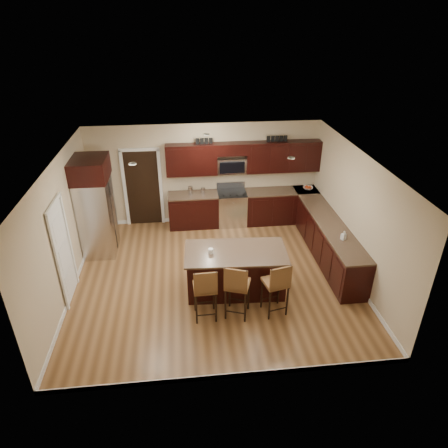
{
  "coord_description": "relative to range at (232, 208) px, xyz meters",
  "views": [
    {
      "loc": [
        -0.59,
        -7.14,
        5.19
      ],
      "look_at": [
        0.24,
        0.4,
        1.1
      ],
      "focal_mm": 32.0,
      "sensor_mm": 36.0,
      "label": 1
    }
  ],
  "objects": [
    {
      "name": "microwave",
      "position": [
        0.0,
        0.15,
        1.15
      ],
      "size": [
        0.76,
        0.31,
        0.4
      ],
      "primitive_type": "cube",
      "color": "silver",
      "rests_on": "upper_cabinets"
    },
    {
      "name": "doorway",
      "position": [
        -2.33,
        0.28,
        0.56
      ],
      "size": [
        0.85,
        0.03,
        2.06
      ],
      "primitive_type": "cube",
      "color": "black",
      "rests_on": "floor"
    },
    {
      "name": "floor_mat",
      "position": [
        0.42,
        -1.3,
        -0.47
      ],
      "size": [
        1.1,
        0.88,
        0.01
      ],
      "primitive_type": "cube",
      "rotation": [
        0.0,
        0.0,
        -0.28
      ],
      "color": "brown",
      "rests_on": "floor"
    },
    {
      "name": "canister_tall",
      "position": [
        -1.09,
        -0.0,
        0.56
      ],
      "size": [
        0.12,
        0.12,
        0.22
      ],
      "primitive_type": "cylinder",
      "color": "silver",
      "rests_on": "base_cabinets"
    },
    {
      "name": "wall_left",
      "position": [
        -3.68,
        -2.45,
        0.88
      ],
      "size": [
        0.0,
        5.5,
        5.5
      ],
      "primitive_type": "plane",
      "rotation": [
        1.57,
        0.0,
        1.57
      ],
      "color": "#C2AE8C",
      "rests_on": "floor"
    },
    {
      "name": "wall_right",
      "position": [
        2.32,
        -2.45,
        0.88
      ],
      "size": [
        0.0,
        5.5,
        5.5
      ],
      "primitive_type": "plane",
      "rotation": [
        1.57,
        0.0,
        -1.57
      ],
      "color": "#C2AE8C",
      "rests_on": "floor"
    },
    {
      "name": "fruit_bowl",
      "position": [
        2.06,
        -0.0,
        0.48
      ],
      "size": [
        0.35,
        0.35,
        0.07
      ],
      "primitive_type": "imported",
      "rotation": [
        0.0,
        0.0,
        -0.35
      ],
      "color": "silver",
      "rests_on": "base_cabinets"
    },
    {
      "name": "range",
      "position": [
        0.0,
        0.0,
        0.0
      ],
      "size": [
        0.76,
        0.64,
        1.11
      ],
      "color": "silver",
      "rests_on": "floor"
    },
    {
      "name": "stool_mid",
      "position": [
        -0.39,
        -3.75,
        0.25
      ],
      "size": [
        0.55,
        0.55,
        1.16
      ],
      "rotation": [
        0.0,
        0.0,
        -0.33
      ],
      "color": "brown",
      "rests_on": "floor"
    },
    {
      "name": "island_jar",
      "position": [
        -0.79,
        -2.91,
        0.5
      ],
      "size": [
        0.1,
        0.1,
        0.1
      ],
      "primitive_type": "cylinder",
      "color": "white",
      "rests_on": "island"
    },
    {
      "name": "base_cabinets",
      "position": [
        1.22,
        -1.01,
        -0.01
      ],
      "size": [
        4.02,
        3.96,
        0.92
      ],
      "color": "black",
      "rests_on": "floor"
    },
    {
      "name": "island",
      "position": [
        -0.29,
        -2.91,
        -0.04
      ],
      "size": [
        2.1,
        1.18,
        0.92
      ],
      "rotation": [
        0.0,
        0.0,
        -0.05
      ],
      "color": "black",
      "rests_on": "floor"
    },
    {
      "name": "upper_cabinets",
      "position": [
        0.36,
        0.13,
        1.37
      ],
      "size": [
        4.0,
        0.33,
        0.8
      ],
      "color": "black",
      "rests_on": "wall_back"
    },
    {
      "name": "stool_right",
      "position": [
        0.37,
        -3.75,
        0.24
      ],
      "size": [
        0.51,
        0.51,
        1.14
      ],
      "rotation": [
        0.0,
        0.0,
        0.22
      ],
      "color": "brown",
      "rests_on": "floor"
    },
    {
      "name": "pantry_door",
      "position": [
        -3.66,
        -2.75,
        0.55
      ],
      "size": [
        0.03,
        0.8,
        2.04
      ],
      "primitive_type": "cube",
      "color": "white",
      "rests_on": "floor"
    },
    {
      "name": "soap_bottle",
      "position": [
        2.02,
        -2.67,
        0.55
      ],
      "size": [
        0.12,
        0.12,
        0.2
      ],
      "primitive_type": "imported",
      "rotation": [
        0.0,
        0.0,
        0.43
      ],
      "color": "#B2B2B2",
      "rests_on": "base_cabinets"
    },
    {
      "name": "wall_back",
      "position": [
        -0.68,
        0.3,
        0.88
      ],
      "size": [
        6.0,
        0.0,
        6.0
      ],
      "primitive_type": "plane",
      "rotation": [
        1.57,
        0.0,
        0.0
      ],
      "color": "#C2AE8C",
      "rests_on": "floor"
    },
    {
      "name": "refrigerator",
      "position": [
        -3.3,
        -1.05,
        0.73
      ],
      "size": [
        0.79,
        0.99,
        2.35
      ],
      "color": "silver",
      "rests_on": "floor"
    },
    {
      "name": "ceiling",
      "position": [
        -0.68,
        -2.45,
        2.23
      ],
      "size": [
        6.0,
        6.0,
        0.0
      ],
      "primitive_type": "plane",
      "rotation": [
        3.14,
        0.0,
        0.0
      ],
      "color": "silver",
      "rests_on": "wall_back"
    },
    {
      "name": "stool_left",
      "position": [
        -0.97,
        -3.75,
        0.24
      ],
      "size": [
        0.44,
        0.44,
        1.13
      ],
      "rotation": [
        0.0,
        0.0,
        0.04
      ],
      "color": "brown",
      "rests_on": "floor"
    },
    {
      "name": "letter_decor",
      "position": [
        0.22,
        0.13,
        1.82
      ],
      "size": [
        2.2,
        0.03,
        0.15
      ],
      "primitive_type": null,
      "color": "black",
      "rests_on": "upper_cabinets"
    },
    {
      "name": "floor",
      "position": [
        -0.68,
        -2.45,
        -0.47
      ],
      "size": [
        6.0,
        6.0,
        0.0
      ],
      "primitive_type": "plane",
      "color": "brown",
      "rests_on": "ground"
    },
    {
      "name": "canister_short",
      "position": [
        -0.76,
        -0.0,
        0.54
      ],
      "size": [
        0.11,
        0.11,
        0.18
      ],
      "primitive_type": "cylinder",
      "color": "silver",
      "rests_on": "base_cabinets"
    }
  ]
}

